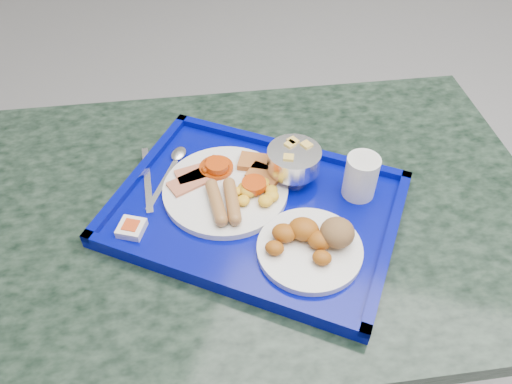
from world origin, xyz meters
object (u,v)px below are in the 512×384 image
at_px(main_plate, 229,188).
at_px(juice_cup, 361,176).
at_px(table, 253,260).
at_px(tray, 256,210).
at_px(bread_plate, 313,242).
at_px(fruit_bowl, 294,160).

height_order(main_plate, juice_cup, juice_cup).
distance_m(table, tray, 0.19).
bearing_deg(tray, bread_plate, -30.55).
distance_m(table, juice_cup, 0.31).
bearing_deg(bread_plate, table, 144.62).
bearing_deg(fruit_bowl, main_plate, -147.15).
distance_m(tray, main_plate, 0.07).
distance_m(table, main_plate, 0.21).
height_order(tray, bread_plate, bread_plate).
bearing_deg(main_plate, tray, -23.01).
relative_size(main_plate, bread_plate, 1.32).
height_order(main_plate, fruit_bowl, fruit_bowl).
relative_size(tray, bread_plate, 3.05).
bearing_deg(fruit_bowl, table, -130.30).
height_order(fruit_bowl, juice_cup, juice_cup).
distance_m(main_plate, fruit_bowl, 0.13).
height_order(table, juice_cup, juice_cup).
height_order(tray, juice_cup, juice_cup).
distance_m(tray, fruit_bowl, 0.12).
bearing_deg(fruit_bowl, juice_cup, -4.80).
relative_size(main_plate, fruit_bowl, 2.31).
distance_m(tray, juice_cup, 0.20).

